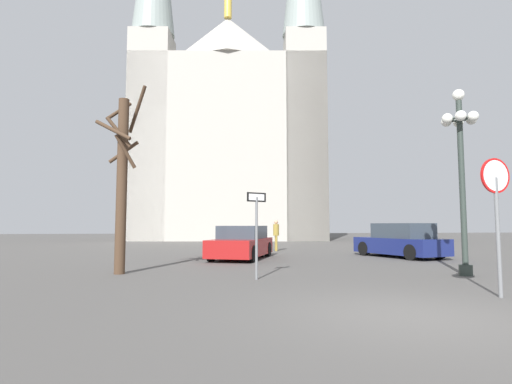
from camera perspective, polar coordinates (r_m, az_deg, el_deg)
ground_plane at (r=6.94m, az=21.45°, el=-16.13°), size 120.00×120.00×0.00m
cathedral at (r=40.08m, az=-3.74°, el=9.40°), size 19.03×13.60×38.14m
stop_sign at (r=9.27m, az=31.04°, el=-1.04°), size 0.70×0.15×2.74m
one_way_arrow_sign at (r=10.51m, az=0.07°, el=-4.72°), size 0.54×0.27×2.26m
street_lamp at (r=12.87m, az=27.16°, el=4.58°), size 1.05×0.95×5.32m
bare_tree at (r=12.40m, az=-18.54°, el=2.01°), size 1.40×1.42×5.59m
parked_car_near_navy at (r=18.71m, az=19.88°, el=-6.63°), size 2.84×4.46×1.48m
parked_car_far_red at (r=16.95m, az=-2.02°, el=-7.27°), size 3.26×4.72×1.37m
pedestrian_walking at (r=21.81m, az=2.88°, el=-5.74°), size 0.32×0.32×1.67m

